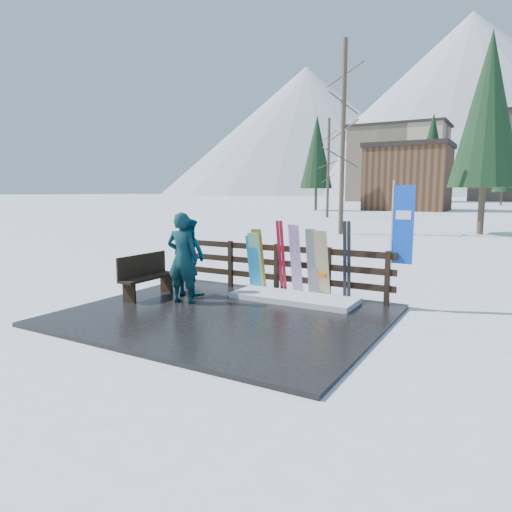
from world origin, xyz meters
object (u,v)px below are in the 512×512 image
Objects in this scene: snowboard_3 at (296,261)px; person_back at (189,257)px; snowboard_0 at (254,264)px; rental_flag at (400,229)px; snowboard_2 at (259,261)px; snowboard_5 at (322,265)px; person_front at (183,258)px; snowboard_4 at (313,264)px; bench at (146,274)px; snowboard_1 at (256,262)px.

person_back is at bearing -153.74° from snowboard_3.
person_back is at bearing -135.19° from snowboard_0.
snowboard_3 is 0.94× the size of person_back.
person_back is (-4.40, -1.35, -0.72)m from rental_flag.
snowboard_5 is (1.59, 0.00, 0.02)m from snowboard_2.
rental_flag is (3.17, 0.27, 0.85)m from snowboard_2.
person_front is 0.72m from person_back.
snowboard_4 is 0.89× the size of person_back.
snowboard_3 is 2.52m from person_front.
snowboard_5 is at bearing -170.29° from rental_flag.
person_front is (-2.49, -1.71, 0.20)m from snowboard_5.
person_front reaches higher than snowboard_3.
rental_flag is at bearing -153.32° from person_back.
snowboard_3 is at bearing 180.00° from snowboard_4.
person_front is (-0.90, -1.71, 0.21)m from snowboard_2.
snowboard_3 is at bearing -173.04° from rental_flag.
rental_flag is at bearing 8.53° from snowboard_4.
snowboard_3 reaches higher than snowboard_4.
snowboard_3 is 0.65× the size of rental_flag.
bench is 0.77× the size of person_front.
person_back is (-1.23, -1.08, 0.13)m from snowboard_2.
snowboard_5 is at bearing 25.45° from bench.
person_back is (-1.16, -1.08, 0.18)m from snowboard_1.
person_back reaches higher than snowboard_2.
snowboard_5 is at bearing 0.00° from snowboard_1.
snowboard_1 is 0.74× the size of person_front.
snowboard_4 is (0.41, -0.00, -0.04)m from snowboard_3.
snowboard_5 reaches higher than snowboard_0.
person_front is (-1.85, -1.71, 0.14)m from snowboard_3.
snowboard_3 is 2.44m from person_back.
bench is 2.62m from snowboard_2.
snowboard_3 is 1.06× the size of snowboard_5.
snowboard_0 is at bearing 180.00° from snowboard_1.
snowboard_5 is 3.02m from person_front.
snowboard_2 is 0.97× the size of snowboard_4.
snowboard_4 is 2.82m from person_back.
person_back reaches higher than snowboard_0.
person_front is at bearing -142.99° from snowboard_4.
snowboard_4 is (1.44, 0.00, 0.07)m from snowboard_1.
rental_flag is at bearing 4.87° from snowboard_2.
rental_flag is at bearing 6.96° from snowboard_3.
snowboard_2 is 1.59m from snowboard_5.
snowboard_2 is (0.15, 0.00, 0.08)m from snowboard_0.
bench is 1.04× the size of snowboard_1.
bench is 1.17m from person_front.
snowboard_3 reaches higher than snowboard_5.
snowboard_3 is at bearing 180.00° from snowboard_5.
snowboard_1 is 0.91× the size of snowboard_4.
rental_flag is 1.46× the size of person_back.
snowboard_3 is (1.10, 0.00, 0.15)m from snowboard_0.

